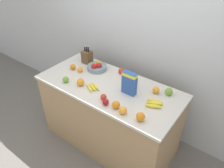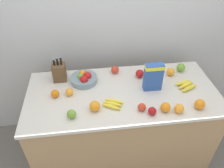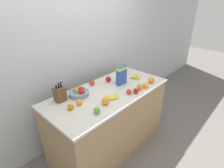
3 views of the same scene
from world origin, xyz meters
name	(u,v)px [view 3 (image 3 of 3)]	position (x,y,z in m)	size (l,w,h in m)	color
ground_plane	(109,143)	(0.00, 0.00, 0.00)	(14.00, 14.00, 0.00)	slate
wall_back	(78,55)	(0.00, 0.62, 1.30)	(9.00, 0.06, 2.60)	silver
counter	(109,119)	(0.00, 0.00, 0.47)	(1.73, 0.80, 0.94)	tan
knife_block	(60,94)	(-0.57, 0.26, 1.03)	(0.12, 0.11, 0.27)	brown
cereal_box	(121,75)	(0.27, 0.01, 1.08)	(0.16, 0.07, 0.27)	#2D56A8
fruit_bowl	(79,93)	(-0.34, 0.19, 0.98)	(0.25, 0.25, 0.11)	gray
banana_bunch_left	(136,76)	(0.59, 0.00, 0.96)	(0.20, 0.17, 0.04)	yellow
banana_bunch_right	(112,97)	(-0.11, -0.16, 0.95)	(0.20, 0.16, 0.03)	yellow
apple_rightmost	(108,79)	(0.20, 0.20, 0.98)	(0.08, 0.08, 0.08)	red
apple_leftmost	(136,91)	(0.19, -0.30, 0.97)	(0.07, 0.07, 0.07)	#A31419
apple_rear	(125,70)	(0.64, 0.25, 0.98)	(0.08, 0.08, 0.08)	#6B9E33
apple_near_bananas	(92,82)	(-0.03, 0.30, 0.98)	(0.08, 0.08, 0.08)	red
apple_middle	(97,110)	(-0.45, -0.25, 0.97)	(0.07, 0.07, 0.07)	#6B9E33
apple_by_knife_block	(129,92)	(0.12, -0.25, 0.97)	(0.07, 0.07, 0.07)	red
orange_front_left	(71,107)	(-0.60, 0.01, 0.97)	(0.07, 0.07, 0.07)	orange
orange_mid_right	(122,73)	(0.51, 0.19, 0.98)	(0.08, 0.08, 0.08)	orange
orange_front_right	(105,101)	(-0.26, -0.20, 0.98)	(0.09, 0.09, 0.09)	orange
orange_by_cereal	(145,85)	(0.41, -0.30, 0.98)	(0.08, 0.08, 0.08)	orange
orange_back_center	(140,87)	(0.30, -0.28, 0.98)	(0.08, 0.08, 0.08)	orange
orange_near_bowl	(151,80)	(0.59, -0.28, 0.98)	(0.09, 0.09, 0.09)	orange
orange_front_center	(79,102)	(-0.48, 0.02, 0.97)	(0.07, 0.07, 0.07)	orange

